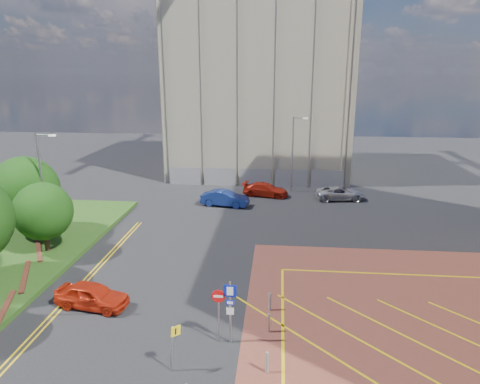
# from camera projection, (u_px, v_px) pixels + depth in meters

# --- Properties ---
(ground) EXTENTS (140.00, 140.00, 0.00)m
(ground) POSITION_uv_depth(u_px,v_px,m) (217.00, 355.00, 19.50)
(ground) COLOR black
(ground) RESTS_ON ground
(retaining_wall) EXTENTS (6.06, 20.33, 0.40)m
(retaining_wall) POSITION_uv_depth(u_px,v_px,m) (0.00, 314.00, 22.41)
(retaining_wall) COLOR brown
(retaining_wall) RESTS_ON ground
(tree_c) EXTENTS (4.00, 4.00, 4.90)m
(tree_c) POSITION_uv_depth(u_px,v_px,m) (43.00, 211.00, 29.41)
(tree_c) COLOR #3D2B1C
(tree_c) RESTS_ON grass_bed
(tree_d) EXTENTS (5.00, 5.00, 6.08)m
(tree_d) POSITION_uv_depth(u_px,v_px,m) (25.00, 189.00, 32.36)
(tree_d) COLOR #3D2B1C
(tree_d) RESTS_ON grass_bed
(lamp_left_far) EXTENTS (1.53, 0.16, 8.00)m
(lamp_left_far) POSITION_uv_depth(u_px,v_px,m) (43.00, 183.00, 31.01)
(lamp_left_far) COLOR #9EA0A8
(lamp_left_far) RESTS_ON grass_bed
(lamp_back) EXTENTS (1.53, 0.16, 8.00)m
(lamp_back) POSITION_uv_depth(u_px,v_px,m) (293.00, 152.00, 44.79)
(lamp_back) COLOR #9EA0A8
(lamp_back) RESTS_ON ground
(sign_cluster) EXTENTS (1.17, 0.12, 3.20)m
(sign_cluster) POSITION_uv_depth(u_px,v_px,m) (226.00, 306.00, 19.89)
(sign_cluster) COLOR #9EA0A8
(sign_cluster) RESTS_ON ground
(warning_sign) EXTENTS (0.54, 0.37, 2.24)m
(warning_sign) POSITION_uv_depth(u_px,v_px,m) (173.00, 342.00, 18.08)
(warning_sign) COLOR #9EA0A8
(warning_sign) RESTS_ON ground
(bollard_row) EXTENTS (0.14, 11.14, 0.90)m
(bollard_row) POSITION_uv_depth(u_px,v_px,m) (266.00, 374.00, 17.58)
(bollard_row) COLOR #9EA0A8
(bollard_row) RESTS_ON forecourt
(construction_building) EXTENTS (21.20, 19.20, 22.00)m
(construction_building) POSITION_uv_depth(u_px,v_px,m) (260.00, 83.00, 54.84)
(construction_building) COLOR #ADA48D
(construction_building) RESTS_ON ground
(construction_fence) EXTENTS (21.60, 0.06, 2.00)m
(construction_fence) POSITION_uv_depth(u_px,v_px,m) (264.00, 178.00, 47.89)
(construction_fence) COLOR gray
(construction_fence) RESTS_ON ground
(car_red_left) EXTENTS (4.27, 2.25, 1.38)m
(car_red_left) POSITION_uv_depth(u_px,v_px,m) (92.00, 295.00, 23.33)
(car_red_left) COLOR red
(car_red_left) RESTS_ON ground
(car_blue_back) EXTENTS (4.75, 2.31, 1.50)m
(car_blue_back) POSITION_uv_depth(u_px,v_px,m) (225.00, 198.00, 40.99)
(car_blue_back) COLOR navy
(car_blue_back) RESTS_ON ground
(car_red_back) EXTENTS (4.98, 2.85, 1.36)m
(car_red_back) POSITION_uv_depth(u_px,v_px,m) (265.00, 190.00, 44.25)
(car_red_back) COLOR #B21F0F
(car_red_back) RESTS_ON ground
(car_silver_back) EXTENTS (5.08, 2.83, 1.35)m
(car_silver_back) POSITION_uv_depth(u_px,v_px,m) (340.00, 193.00, 42.98)
(car_silver_back) COLOR #AAABB2
(car_silver_back) RESTS_ON ground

